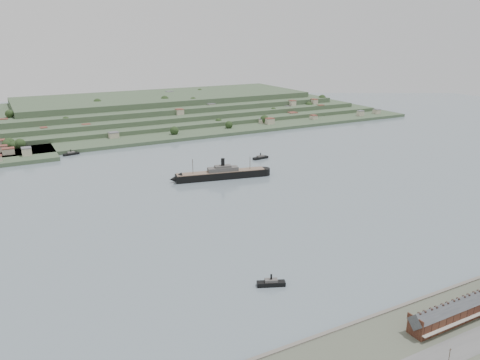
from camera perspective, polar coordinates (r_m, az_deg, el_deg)
name	(u,v)px	position (r m, az deg, el deg)	size (l,w,h in m)	color
ground	(275,203)	(354.68, 4.23, -2.82)	(1400.00, 1400.00, 0.00)	slate
terrace_row	(459,309)	(233.95, 25.16, -14.08)	(55.60, 9.80, 11.07)	#412017
far_peninsula	(149,111)	(713.22, -10.98, 8.23)	(760.00, 309.00, 30.00)	#3C5538
steamship	(219,174)	(411.38, -2.62, 0.69)	(90.32, 27.84, 21.86)	black
tugboat	(271,283)	(243.54, 3.81, -12.42)	(14.88, 9.25, 6.54)	black
ferry_west	(71,154)	(524.07, -19.90, 3.04)	(16.84, 7.28, 6.11)	black
ferry_east	(261,157)	(477.88, 2.52, 2.77)	(17.27, 6.35, 6.33)	black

